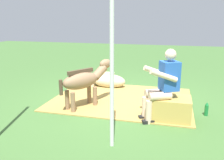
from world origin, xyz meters
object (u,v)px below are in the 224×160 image
object	(u,v)px
person_seated	(163,82)
soda_bottle	(206,109)
tent_pole_left	(112,59)
hay_bale	(170,109)
pony_standing	(84,80)
pony_lying	(106,80)

from	to	relation	value
person_seated	soda_bottle	distance (m)	1.09
person_seated	tent_pole_left	xyz separation A→B (m)	(0.65, 1.13, 0.58)
hay_bale	pony_standing	size ratio (longest dim) A/B	0.60
person_seated	soda_bottle	size ratio (longest dim) A/B	4.81
hay_bale	person_seated	size ratio (longest dim) A/B	0.56
person_seated	pony_lying	bearing A→B (deg)	-48.54
person_seated	pony_standing	size ratio (longest dim) A/B	1.09
person_seated	pony_standing	xyz separation A→B (m)	(1.59, -0.26, -0.13)
pony_lying	soda_bottle	xyz separation A→B (m)	(-2.42, 1.39, -0.06)
pony_lying	tent_pole_left	bearing A→B (deg)	107.89
pony_lying	tent_pole_left	xyz separation A→B (m)	(-0.95, 2.94, 1.10)
hay_bale	pony_lying	xyz separation A→B (m)	(1.74, -1.75, -0.02)
pony_standing	soda_bottle	bearing A→B (deg)	-176.30
person_seated	soda_bottle	world-z (taller)	person_seated
pony_standing	soda_bottle	size ratio (longest dim) A/B	4.42
pony_lying	tent_pole_left	world-z (taller)	tent_pole_left
hay_bale	pony_lying	bearing A→B (deg)	-45.20
pony_standing	soda_bottle	world-z (taller)	pony_standing
pony_standing	soda_bottle	xyz separation A→B (m)	(-2.42, -0.16, -0.45)
pony_standing	pony_lying	world-z (taller)	pony_standing
hay_bale	soda_bottle	size ratio (longest dim) A/B	2.67
pony_standing	tent_pole_left	bearing A→B (deg)	124.32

